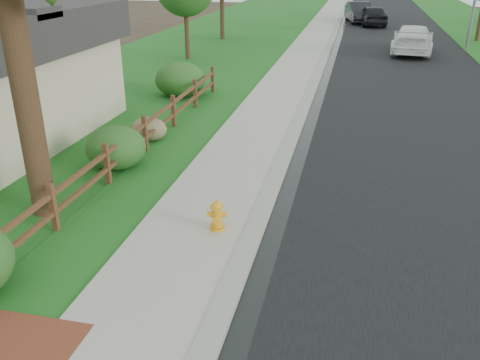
% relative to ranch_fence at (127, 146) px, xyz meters
% --- Properties ---
extents(ground, '(120.00, 120.00, 0.00)m').
position_rel_ranch_fence_xyz_m(ground, '(3.60, -6.40, -0.62)').
color(ground, '#352A1D').
extents(road, '(8.00, 90.00, 0.02)m').
position_rel_ranch_fence_xyz_m(road, '(8.20, 28.60, -0.61)').
color(road, black).
rests_on(road, ground).
extents(curb, '(0.40, 90.00, 0.12)m').
position_rel_ranch_fence_xyz_m(curb, '(4.00, 28.60, -0.56)').
color(curb, gray).
rests_on(curb, ground).
extents(wet_gutter, '(0.50, 90.00, 0.00)m').
position_rel_ranch_fence_xyz_m(wet_gutter, '(4.35, 28.60, -0.60)').
color(wet_gutter, black).
rests_on(wet_gutter, road).
extents(sidewalk, '(2.20, 90.00, 0.10)m').
position_rel_ranch_fence_xyz_m(sidewalk, '(2.70, 28.60, -0.57)').
color(sidewalk, '#A39A8E').
rests_on(sidewalk, ground).
extents(grass_strip, '(1.60, 90.00, 0.06)m').
position_rel_ranch_fence_xyz_m(grass_strip, '(0.80, 28.60, -0.59)').
color(grass_strip, '#19571C').
rests_on(grass_strip, ground).
extents(lawn_near, '(9.00, 90.00, 0.04)m').
position_rel_ranch_fence_xyz_m(lawn_near, '(-4.40, 28.60, -0.60)').
color(lawn_near, '#19571C').
rests_on(lawn_near, ground).
extents(ranch_fence, '(0.12, 16.92, 1.10)m').
position_rel_ranch_fence_xyz_m(ranch_fence, '(0.00, 0.00, 0.00)').
color(ranch_fence, '#492418').
rests_on(ranch_fence, ground).
extents(fire_hydrant, '(0.44, 0.35, 0.67)m').
position_rel_ranch_fence_xyz_m(fire_hydrant, '(3.25, -2.91, -0.21)').
color(fire_hydrant, gold).
rests_on(fire_hydrant, sidewalk).
extents(white_suv, '(2.82, 5.73, 1.60)m').
position_rel_ranch_fence_xyz_m(white_suv, '(8.84, 20.11, 0.20)').
color(white_suv, white).
rests_on(white_suv, road).
extents(dark_car_mid, '(2.69, 5.05, 1.64)m').
position_rel_ranch_fence_xyz_m(dark_car_mid, '(6.68, 33.05, 0.22)').
color(dark_car_mid, black).
rests_on(dark_car_mid, road).
extents(dark_car_far, '(2.70, 5.30, 1.67)m').
position_rel_ranch_fence_xyz_m(dark_car_far, '(5.60, 35.06, 0.24)').
color(dark_car_far, black).
rests_on(dark_car_far, road).
extents(boulder, '(1.29, 1.09, 0.74)m').
position_rel_ranch_fence_xyz_m(boulder, '(-0.30, 2.20, -0.25)').
color(boulder, brown).
rests_on(boulder, ground).
extents(shrub_c, '(1.62, 1.62, 1.15)m').
position_rel_ranch_fence_xyz_m(shrub_c, '(-0.30, -0.08, -0.04)').
color(shrub_c, '#20481A').
rests_on(shrub_c, ground).
extents(shrub_d, '(2.54, 2.54, 1.38)m').
position_rel_ranch_fence_xyz_m(shrub_d, '(-1.13, 7.60, 0.07)').
color(shrub_d, '#20481A').
rests_on(shrub_d, ground).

